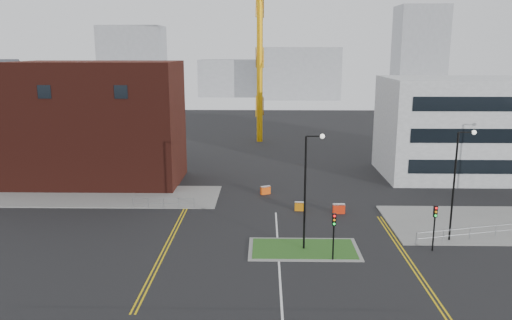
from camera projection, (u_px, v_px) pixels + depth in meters
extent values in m
plane|color=black|center=(281.00, 299.00, 31.20)|extent=(200.00, 200.00, 0.00)
cube|color=slate|center=(87.00, 196.00, 53.03)|extent=(28.00, 8.00, 0.12)
cube|color=slate|center=(304.00, 249.00, 38.96)|extent=(8.60, 4.60, 0.08)
cube|color=#264F1A|center=(304.00, 249.00, 38.96)|extent=(8.00, 4.00, 0.12)
cube|color=#411610|center=(101.00, 123.00, 57.38)|extent=(18.00, 10.00, 14.00)
cube|color=black|center=(44.00, 92.00, 51.68)|extent=(1.40, 0.10, 1.40)
cube|color=black|center=(121.00, 92.00, 51.54)|extent=(1.40, 0.10, 1.40)
cube|color=#411610|center=(0.00, 140.00, 58.03)|extent=(6.00, 10.00, 10.00)
cube|color=#A6A8AA|center=(487.00, 128.00, 60.65)|extent=(25.00, 12.00, 12.00)
cube|color=black|center=(508.00, 167.00, 55.54)|extent=(22.00, 0.10, 1.60)
cube|color=black|center=(511.00, 136.00, 54.78)|extent=(22.00, 0.10, 1.60)
cylinder|color=#F8AC0E|center=(260.00, 26.00, 80.79)|extent=(1.00, 1.00, 38.07)
cylinder|color=black|center=(305.00, 194.00, 37.99)|extent=(0.16, 0.16, 9.00)
cylinder|color=black|center=(314.00, 136.00, 37.01)|extent=(1.20, 0.10, 0.10)
sphere|color=silver|center=(322.00, 136.00, 37.00)|extent=(0.36, 0.36, 0.36)
cylinder|color=black|center=(454.00, 188.00, 39.73)|extent=(0.16, 0.16, 9.00)
cylinder|color=black|center=(466.00, 132.00, 38.74)|extent=(1.20, 0.10, 0.10)
sphere|color=silver|center=(474.00, 132.00, 38.73)|extent=(0.36, 0.36, 0.36)
cylinder|color=black|center=(333.00, 241.00, 36.66)|extent=(0.12, 0.12, 3.00)
cube|color=black|center=(334.00, 219.00, 36.29)|extent=(0.28, 0.22, 0.90)
sphere|color=red|center=(334.00, 216.00, 36.10)|extent=(0.18, 0.18, 0.18)
sphere|color=orange|center=(334.00, 220.00, 36.16)|extent=(0.18, 0.18, 0.18)
sphere|color=#0CCC33|center=(334.00, 224.00, 36.23)|extent=(0.18, 0.18, 0.18)
cylinder|color=black|center=(434.00, 232.00, 38.46)|extent=(0.12, 0.12, 3.00)
cube|color=black|center=(435.00, 211.00, 38.09)|extent=(0.28, 0.22, 0.90)
sphere|color=red|center=(436.00, 208.00, 37.90)|extent=(0.18, 0.18, 0.18)
sphere|color=orange|center=(436.00, 212.00, 37.97)|extent=(0.18, 0.18, 0.18)
sphere|color=#0CCC33|center=(436.00, 216.00, 38.03)|extent=(0.18, 0.18, 0.18)
cylinder|color=gray|center=(163.00, 198.00, 48.74)|extent=(6.00, 0.04, 0.04)
cylinder|color=gray|center=(163.00, 203.00, 48.85)|extent=(6.00, 0.04, 0.04)
cylinder|color=gray|center=(133.00, 203.00, 48.90)|extent=(0.05, 0.05, 1.10)
cylinder|color=gray|center=(194.00, 204.00, 48.79)|extent=(0.05, 0.05, 1.10)
cylinder|color=gray|center=(416.00, 239.00, 39.66)|extent=(0.05, 0.05, 1.10)
cube|color=silver|center=(280.00, 285.00, 33.15)|extent=(0.15, 30.00, 0.01)
cube|color=gold|center=(168.00, 239.00, 41.12)|extent=(0.12, 24.00, 0.01)
cube|color=gold|center=(172.00, 239.00, 41.12)|extent=(0.12, 24.00, 0.01)
cube|color=gold|center=(407.00, 261.00, 36.88)|extent=(0.12, 20.00, 0.01)
cube|color=gold|center=(411.00, 261.00, 36.87)|extent=(0.12, 20.00, 0.01)
cube|color=gray|center=(133.00, 64.00, 146.67)|extent=(18.00, 12.00, 22.00)
cube|color=gray|center=(301.00, 73.00, 156.17)|extent=(24.00, 12.00, 16.00)
cube|color=gray|center=(419.00, 54.00, 149.34)|extent=(14.00, 12.00, 28.00)
cube|color=gray|center=(245.00, 78.00, 166.69)|extent=(30.00, 12.00, 12.00)
cube|color=#F3520D|center=(265.00, 190.00, 53.81)|extent=(1.12, 0.76, 0.89)
cube|color=silver|center=(265.00, 187.00, 53.73)|extent=(1.12, 0.76, 0.11)
cube|color=orange|center=(300.00, 206.00, 48.32)|extent=(1.07, 0.41, 0.87)
cube|color=silver|center=(300.00, 202.00, 48.23)|extent=(1.07, 0.41, 0.10)
cube|color=red|center=(339.00, 209.00, 47.46)|extent=(1.15, 0.43, 0.95)
cube|color=silver|center=(339.00, 204.00, 47.37)|extent=(1.15, 0.43, 0.11)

